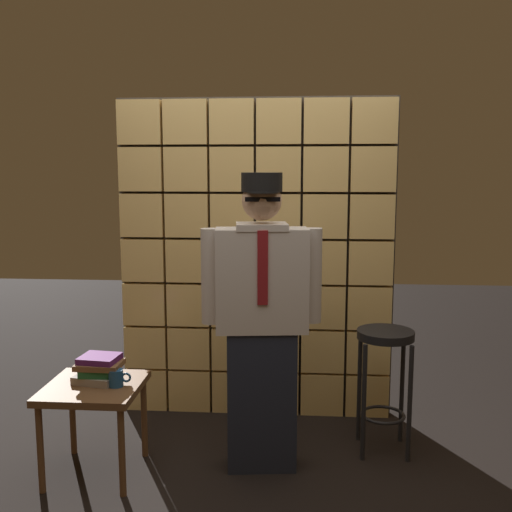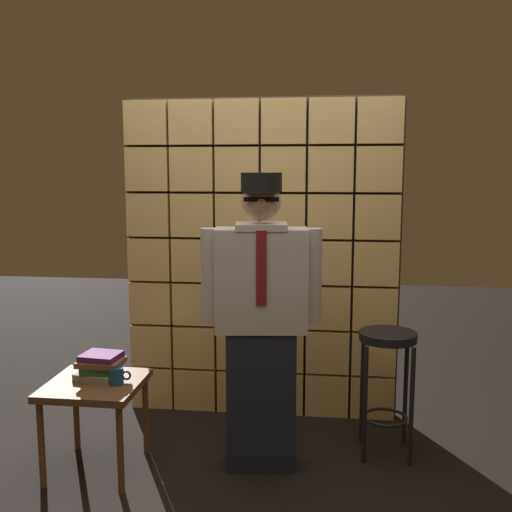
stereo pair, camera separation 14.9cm
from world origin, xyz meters
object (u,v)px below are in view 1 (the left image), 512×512
(standing_person, at_px, (262,318))
(coffee_mug, at_px, (116,378))
(side_table, at_px, (94,396))
(book_stack, at_px, (98,369))
(bar_stool, at_px, (385,361))

(standing_person, xyz_separation_m, coffee_mug, (-0.79, -0.17, -0.31))
(coffee_mug, bearing_deg, standing_person, 12.17)
(standing_person, xyz_separation_m, side_table, (-0.93, -0.15, -0.43))
(coffee_mug, bearing_deg, book_stack, 154.67)
(bar_stool, distance_m, coffee_mug, 1.57)
(side_table, height_order, coffee_mug, coffee_mug)
(book_stack, bearing_deg, side_table, -113.90)
(side_table, bearing_deg, book_stack, 66.10)
(standing_person, bearing_deg, coffee_mug, -174.32)
(standing_person, xyz_separation_m, book_stack, (-0.91, -0.11, -0.28))
(bar_stool, bearing_deg, coffee_mug, -164.37)
(book_stack, bearing_deg, bar_stool, 12.60)
(bar_stool, relative_size, book_stack, 2.79)
(bar_stool, bearing_deg, side_table, -166.28)
(bar_stool, bearing_deg, book_stack, -167.40)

